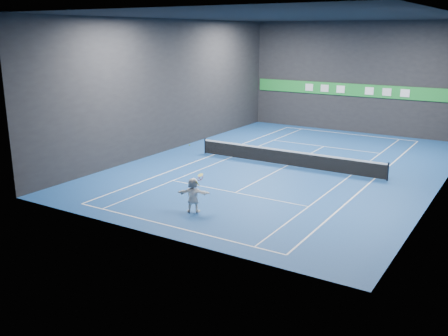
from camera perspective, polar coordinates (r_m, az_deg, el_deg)
The scene contains 19 objects.
ground at distance 31.59m, azimuth 7.21°, elevation 0.27°, with size 26.00×26.00×0.00m, color navy.
ceiling at distance 30.54m, azimuth 7.80°, elevation 16.80°, with size 26.00×26.00×0.00m, color black.
wall_back at distance 42.86m, azimuth 14.86°, elevation 9.95°, with size 18.00×0.10×9.00m, color black.
wall_front at distance 19.78m, azimuth -8.43°, elevation 4.55°, with size 18.00×0.10×9.00m, color black.
wall_left at distance 35.39m, azimuth -6.05°, elevation 9.33°, with size 0.10×26.00×9.00m, color black.
baseline_near at distance 21.87m, azimuth -6.09°, elevation -6.62°, with size 10.98×0.08×0.01m, color white.
baseline_far at distance 42.43m, azimuth 13.99°, elevation 3.81°, with size 10.98×0.08×0.01m, color white.
sideline_doubles_left at distance 34.15m, azimuth -1.17°, elevation 1.53°, with size 0.08×23.78×0.01m, color white.
sideline_doubles_right at distance 29.83m, azimuth 16.82°, elevation -1.18°, with size 0.08×23.78×0.01m, color white.
sideline_singles_left at distance 33.44m, azimuth 0.81°, elevation 1.24°, with size 0.06×23.78×0.01m, color white.
sideline_singles_right at distance 30.19m, azimuth 14.30°, elevation -0.80°, with size 0.06×23.78×0.01m, color white.
service_line_near at distance 26.14m, azimuth 1.30°, elevation -2.82°, with size 8.23×0.06×0.01m, color white.
service_line_far at distance 37.35m, azimuth 11.35°, elevation 2.43°, with size 8.23×0.06×0.01m, color white.
center_service_line at distance 31.59m, azimuth 7.21°, elevation 0.27°, with size 0.06×12.80×0.01m, color white.
player at distance 23.16m, azimuth -3.55°, elevation -3.11°, with size 1.54×0.49×1.66m, color white.
tennis_ball at distance 22.81m, azimuth -3.97°, elevation 2.64°, with size 0.07×0.07×0.07m, color #A9D223.
tennis_net at distance 31.46m, azimuth 7.25°, elevation 1.21°, with size 12.50×0.10×1.07m.
sponsor_banner at distance 42.89m, azimuth 14.74°, elevation 8.62°, with size 17.64×0.11×1.00m.
tennis_racket at distance 22.74m, azimuth -2.75°, elevation -1.22°, with size 0.40×0.34×0.63m.
Camera 1 is at (12.59, -27.81, 8.14)m, focal length 40.00 mm.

